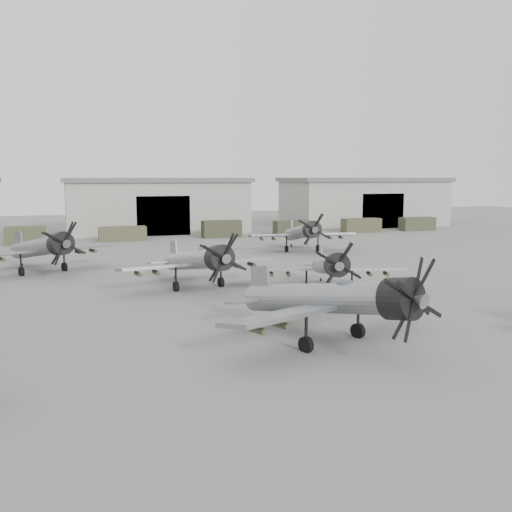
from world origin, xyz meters
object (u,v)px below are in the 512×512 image
(aircraft_near_1, at_px, (336,300))
(aircraft_far_0, at_px, (43,247))
(aircraft_far_1, at_px, (303,232))
(aircraft_mid_2, at_px, (330,266))
(aircraft_mid_1, at_px, (199,260))

(aircraft_near_1, distance_m, aircraft_far_0, 32.87)
(aircraft_near_1, relative_size, aircraft_far_1, 1.04)
(aircraft_mid_2, distance_m, aircraft_far_1, 24.30)
(aircraft_mid_2, relative_size, aircraft_far_1, 0.90)
(aircraft_far_0, xyz_separation_m, aircraft_far_1, (28.81, 6.34, -0.09))
(aircraft_far_0, distance_m, aircraft_far_1, 29.50)
(aircraft_near_1, relative_size, aircraft_mid_2, 1.15)
(aircraft_mid_1, bearing_deg, aircraft_far_0, 125.37)
(aircraft_mid_2, relative_size, aircraft_far_0, 0.89)
(aircraft_near_1, relative_size, aircraft_far_0, 1.02)
(aircraft_mid_1, xyz_separation_m, aircraft_mid_2, (9.10, -4.71, -0.21))
(aircraft_near_1, xyz_separation_m, aircraft_far_0, (-15.21, 29.14, -0.04))
(aircraft_far_1, bearing_deg, aircraft_near_1, -102.90)
(aircraft_mid_1, height_order, aircraft_mid_2, aircraft_mid_1)
(aircraft_far_1, bearing_deg, aircraft_mid_1, -124.67)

